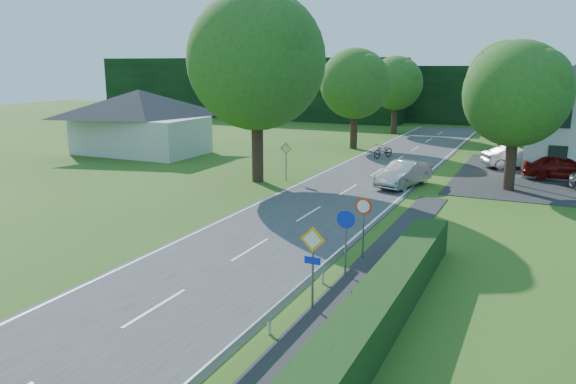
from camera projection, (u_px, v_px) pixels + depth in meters
The scene contains 24 objects.
road at pixel (324, 205), 29.33m from camera, with size 7.00×80.00×0.04m, color #363639.
parking_pad at pixel (572, 179), 35.93m from camera, with size 14.00×16.00×0.04m, color #252528.
line_edge_left at pixel (268, 198), 30.65m from camera, with size 0.12×80.00×0.01m, color white.
line_edge_right at pixel (384, 211), 28.00m from camera, with size 0.12×80.00×0.01m, color white.
line_centre at pixel (324, 205), 29.33m from camera, with size 0.12×80.00×0.01m, color white, non-canonical shape.
tree_main at pixel (257, 88), 34.03m from camera, with size 9.40×9.40×11.64m, color #235118, non-canonical shape.
tree_left_far at pixel (355, 99), 48.12m from camera, with size 7.00×7.00×8.58m, color #235118, non-canonical shape.
tree_right_far at pixel (506, 98), 44.92m from camera, with size 7.40×7.40×9.09m, color #235118, non-canonical shape.
tree_left_back at pixel (395, 95), 58.59m from camera, with size 6.60×6.60×8.07m, color #235118, non-canonical shape.
tree_right_back at pixel (500, 101), 52.58m from camera, with size 6.20×6.20×7.56m, color #235118, non-canonical shape.
tree_right_mid at pixel (515, 117), 31.98m from camera, with size 7.00×7.00×8.58m, color #235118, non-canonical shape.
treeline_left at pixel (245, 88), 77.06m from camera, with size 44.00×6.00×8.00m, color black.
treeline_right at pixel (529, 96), 65.98m from camera, with size 30.00×5.00×7.00m, color black.
bungalow_left at pixel (140, 121), 45.76m from camera, with size 11.00×6.50×5.20m.
streetlight at pixel (509, 111), 33.89m from camera, with size 2.03×0.18×8.00m.
sign_priority_right at pixel (313, 252), 16.54m from camera, with size 0.78×0.09×2.59m.
sign_roundabout at pixel (346, 230), 19.22m from camera, with size 0.64×0.08×2.37m.
sign_speed_limit at pixel (363, 213), 20.97m from camera, with size 0.64×0.11×2.37m.
sign_priority_left at pixel (286, 154), 35.20m from camera, with size 0.78×0.09×2.44m.
moving_car at pixel (404, 174), 33.58m from camera, with size 1.59×4.56×1.50m, color #A5A4A9.
motorcycle at pixel (383, 151), 43.76m from camera, with size 0.75×2.14×1.13m, color black.
parked_car_red at pixel (563, 166), 35.60m from camera, with size 1.96×4.87×1.66m, color maroon.
parked_car_silver_a at pixel (516, 157), 39.49m from camera, with size 1.58×4.55×1.50m, color #AAA9AE.
parasol at pixel (542, 163), 36.25m from camera, with size 1.97×2.01×1.81m, color red.
Camera 1 is at (10.24, -6.60, 7.23)m, focal length 35.00 mm.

